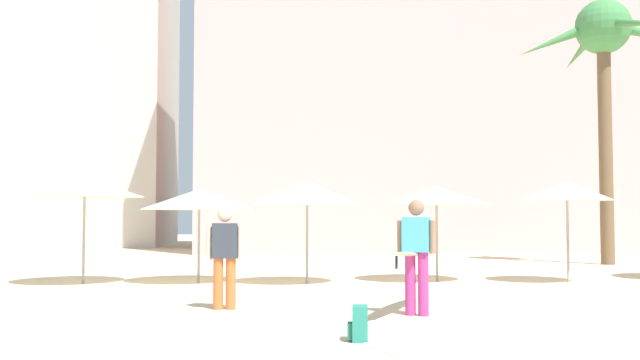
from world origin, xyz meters
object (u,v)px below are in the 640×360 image
palm_tree_left (604,48)px  person_mid_center (415,253)px  cafe_umbrella_1 (85,187)px  cafe_umbrella_3 (567,191)px  cafe_umbrella_2 (199,199)px  backpack (359,324)px  beach_towel (449,347)px  cafe_umbrella_0 (436,196)px  cafe_umbrella_5 (307,193)px  person_near_right (225,253)px

palm_tree_left → person_mid_center: size_ratio=2.91×
cafe_umbrella_1 → cafe_umbrella_3: 10.87m
cafe_umbrella_2 → backpack: size_ratio=6.26×
palm_tree_left → backpack: bearing=-125.9°
cafe_umbrella_3 → beach_towel: (-4.82, -7.85, -2.07)m
cafe_umbrella_0 → cafe_umbrella_2: size_ratio=0.96×
cafe_umbrella_0 → cafe_umbrella_1: 7.98m
cafe_umbrella_5 → person_near_right: 4.82m
cafe_umbrella_3 → person_mid_center: cafe_umbrella_3 is taller
cafe_umbrella_0 → backpack: size_ratio=6.01×
cafe_umbrella_1 → cafe_umbrella_5: size_ratio=1.10×
cafe_umbrella_0 → cafe_umbrella_3: (2.88, -0.58, 0.10)m
cafe_umbrella_5 → backpack: 7.77m
beach_towel → backpack: size_ratio=3.96×
cafe_umbrella_5 → person_near_right: size_ratio=1.44×
cafe_umbrella_0 → beach_towel: 8.86m
cafe_umbrella_3 → person_mid_center: 6.94m
cafe_umbrella_2 → person_near_right: cafe_umbrella_2 is taller
cafe_umbrella_5 → backpack: (0.14, -7.56, -1.81)m
cafe_umbrella_0 → person_near_right: cafe_umbrella_0 is taller
cafe_umbrella_2 → palm_tree_left: bearing=23.8°
cafe_umbrella_0 → cafe_umbrella_1: (-7.97, -0.05, 0.17)m
cafe_umbrella_0 → cafe_umbrella_1: cafe_umbrella_1 is taller
cafe_umbrella_0 → backpack: (-2.90, -7.95, -1.77)m
beach_towel → person_near_right: bearing=126.7°
palm_tree_left → beach_towel: (-8.77, -13.93, -6.86)m
backpack → beach_towel: bearing=162.2°
cafe_umbrella_2 → person_mid_center: 6.91m
person_near_right → person_mid_center: bearing=74.2°
cafe_umbrella_0 → cafe_umbrella_3: cafe_umbrella_3 is taller
cafe_umbrella_0 → cafe_umbrella_1: size_ratio=0.97×
cafe_umbrella_1 → person_mid_center: cafe_umbrella_1 is taller
palm_tree_left → cafe_umbrella_0: palm_tree_left is taller
palm_tree_left → cafe_umbrella_2: 14.33m
cafe_umbrella_3 → beach_towel: bearing=-121.6°
cafe_umbrella_1 → beach_towel: bearing=-54.2°
cafe_umbrella_2 → cafe_umbrella_3: (8.34, -0.67, 0.19)m
beach_towel → person_near_right: 4.60m
person_mid_center → cafe_umbrella_2: bearing=60.8°
person_mid_center → cafe_umbrella_3: bearing=-14.5°
cafe_umbrella_2 → beach_towel: bearing=-67.5°
cafe_umbrella_2 → cafe_umbrella_5: (2.43, -0.49, 0.13)m
cafe_umbrella_5 → cafe_umbrella_3: bearing=-1.8°
palm_tree_left → cafe_umbrella_2: (-12.29, -5.42, -4.99)m
cafe_umbrella_5 → backpack: size_ratio=5.62×
backpack → person_mid_center: person_mid_center is taller
beach_towel → cafe_umbrella_0: bearing=77.0°
person_near_right → backpack: bearing=29.3°
person_mid_center → person_near_right: size_ratio=1.77×
cafe_umbrella_2 → person_mid_center: bearing=-57.0°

